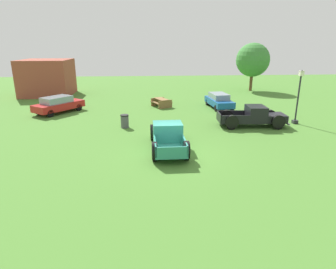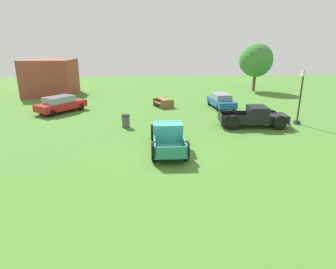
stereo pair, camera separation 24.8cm
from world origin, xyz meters
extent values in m
plane|color=#477A2D|center=(0.00, 0.00, 0.00)|extent=(80.00, 80.00, 0.00)
cube|color=#2D8475|center=(-0.29, 2.38, 0.64)|extent=(1.50, 1.48, 0.54)
cube|color=silver|center=(-0.30, 3.14, 0.64)|extent=(1.34, 0.07, 0.45)
sphere|color=silver|center=(-0.89, 3.11, 0.67)|extent=(0.20, 0.20, 0.20)
sphere|color=silver|center=(0.30, 3.12, 0.67)|extent=(0.20, 0.20, 0.20)
cube|color=#2D8475|center=(-0.29, 1.01, 0.94)|extent=(1.65, 1.28, 1.13)
cube|color=#8C9EA8|center=(-0.29, 1.61, 1.18)|extent=(1.42, 0.05, 0.50)
cube|color=#2D8475|center=(-0.28, -0.66, 0.42)|extent=(1.65, 2.07, 0.10)
cube|color=#2D8475|center=(-1.06, -0.66, 0.74)|extent=(0.09, 2.06, 0.54)
cube|color=#2D8475|center=(0.50, -0.66, 0.74)|extent=(0.09, 2.06, 0.54)
cube|color=#2D8475|center=(-0.27, -1.65, 0.74)|extent=(1.64, 0.09, 0.54)
cylinder|color=black|center=(-1.12, 2.38, 0.37)|extent=(0.22, 0.75, 0.75)
cylinder|color=#B7B7BC|center=(-1.13, 2.38, 0.37)|extent=(0.24, 0.30, 0.30)
cylinder|color=black|center=(-1.12, 2.38, 0.56)|extent=(0.28, 0.94, 0.94)
cylinder|color=black|center=(0.53, 2.39, 0.37)|extent=(0.22, 0.75, 0.75)
cylinder|color=#B7B7BC|center=(0.54, 2.39, 0.37)|extent=(0.24, 0.30, 0.30)
cylinder|color=black|center=(0.53, 2.39, 0.56)|extent=(0.28, 0.94, 0.94)
cylinder|color=black|center=(-1.10, -0.91, 0.37)|extent=(0.22, 0.75, 0.75)
cylinder|color=#B7B7BC|center=(-1.11, -0.91, 0.37)|extent=(0.24, 0.30, 0.30)
cylinder|color=black|center=(-1.10, -0.91, 0.56)|extent=(0.28, 0.94, 0.94)
cylinder|color=black|center=(0.55, -0.90, 0.37)|extent=(0.22, 0.75, 0.75)
cylinder|color=#B7B7BC|center=(0.56, -0.90, 0.37)|extent=(0.24, 0.30, 0.30)
cylinder|color=black|center=(0.55, -0.90, 0.56)|extent=(0.28, 0.94, 0.94)
cube|color=silver|center=(-0.30, 3.18, 0.34)|extent=(1.79, 0.11, 0.12)
cube|color=black|center=(7.79, 5.02, 0.64)|extent=(1.55, 1.57, 0.54)
cube|color=silver|center=(8.54, 4.98, 0.64)|extent=(0.14, 1.34, 0.45)
sphere|color=silver|center=(8.56, 5.57, 0.67)|extent=(0.20, 0.20, 0.20)
sphere|color=silver|center=(8.49, 4.38, 0.67)|extent=(0.20, 0.20, 0.20)
cube|color=black|center=(6.42, 5.10, 0.94)|extent=(1.37, 1.71, 1.13)
cube|color=#8C9EA8|center=(7.01, 5.07, 1.18)|extent=(0.12, 1.42, 0.50)
cube|color=black|center=(4.75, 5.20, 0.42)|extent=(2.15, 1.76, 0.10)
cube|color=black|center=(4.80, 5.98, 0.74)|extent=(2.06, 0.20, 0.54)
cube|color=black|center=(4.71, 4.42, 0.74)|extent=(2.06, 0.20, 0.54)
cube|color=black|center=(3.76, 5.25, 0.74)|extent=(0.17, 1.64, 0.54)
cylinder|color=black|center=(7.83, 5.84, 0.37)|extent=(0.76, 0.26, 0.75)
cylinder|color=#B7B7BC|center=(7.83, 5.85, 0.37)|extent=(0.31, 0.25, 0.30)
cylinder|color=black|center=(7.83, 5.84, 0.56)|extent=(0.96, 0.33, 0.94)
cylinder|color=black|center=(7.74, 4.20, 0.37)|extent=(0.76, 0.26, 0.75)
cylinder|color=#B7B7BC|center=(7.74, 4.19, 0.37)|extent=(0.31, 0.25, 0.30)
cylinder|color=black|center=(7.74, 4.20, 0.56)|extent=(0.96, 0.33, 0.94)
cylinder|color=black|center=(4.55, 6.03, 0.37)|extent=(0.76, 0.26, 0.75)
cylinder|color=#B7B7BC|center=(4.55, 6.04, 0.37)|extent=(0.31, 0.25, 0.30)
cylinder|color=black|center=(4.55, 6.03, 0.56)|extent=(0.96, 0.33, 0.94)
cylinder|color=black|center=(4.46, 4.39, 0.37)|extent=(0.76, 0.26, 0.75)
cylinder|color=#B7B7BC|center=(4.46, 4.38, 0.37)|extent=(0.31, 0.25, 0.30)
cylinder|color=black|center=(4.46, 4.39, 0.56)|extent=(0.96, 0.33, 0.94)
cube|color=silver|center=(8.58, 4.97, 0.34)|extent=(0.20, 1.79, 0.12)
cube|color=#B21E1E|center=(-9.07, 10.64, 0.61)|extent=(4.03, 4.47, 0.59)
cube|color=#7F939E|center=(-9.16, 10.52, 1.17)|extent=(2.65, 2.81, 0.54)
cylinder|color=black|center=(-8.78, 12.27, 0.31)|extent=(0.54, 0.61, 0.62)
cylinder|color=black|center=(-7.55, 11.31, 0.31)|extent=(0.54, 0.61, 0.62)
cylinder|color=black|center=(-10.58, 9.97, 0.31)|extent=(0.54, 0.61, 0.62)
cylinder|color=black|center=(-9.35, 9.00, 0.31)|extent=(0.54, 0.61, 0.62)
cube|color=#195699|center=(5.32, 11.50, 0.57)|extent=(2.00, 4.15, 0.55)
cube|color=#7F939E|center=(5.31, 11.64, 1.09)|extent=(1.58, 2.37, 0.50)
cylinder|color=black|center=(6.18, 10.21, 0.29)|extent=(0.24, 0.60, 0.58)
cylinder|color=black|center=(4.72, 10.07, 0.29)|extent=(0.24, 0.60, 0.58)
cylinder|color=black|center=(5.93, 12.93, 0.29)|extent=(0.24, 0.60, 0.58)
cylinder|color=black|center=(4.47, 12.79, 0.29)|extent=(0.24, 0.60, 0.58)
cube|color=#2D2D33|center=(9.73, 5.65, 0.12)|extent=(0.36, 0.36, 0.25)
cylinder|color=#2D2D33|center=(9.73, 5.65, 1.91)|extent=(0.12, 0.12, 3.31)
cube|color=#F2EACC|center=(9.73, 5.65, 3.74)|extent=(0.28, 0.28, 0.36)
cone|color=#2D2D33|center=(9.73, 5.65, 3.92)|extent=(0.32, 0.32, 0.14)
cube|color=olive|center=(-0.03, 12.41, 0.75)|extent=(1.48, 1.97, 0.06)
cube|color=olive|center=(-0.58, 12.16, 0.45)|extent=(1.00, 1.75, 0.05)
cube|color=olive|center=(0.51, 12.66, 0.45)|extent=(1.00, 1.75, 0.05)
cube|color=olive|center=(-0.37, 13.14, 0.38)|extent=(1.31, 0.65, 0.75)
cube|color=olive|center=(0.30, 11.68, 0.38)|extent=(1.31, 0.65, 0.75)
cylinder|color=#4C4C51|center=(-3.04, 5.47, 0.42)|extent=(0.56, 0.56, 0.85)
cylinder|color=black|center=(-3.04, 5.47, 0.90)|extent=(0.59, 0.59, 0.10)
cylinder|color=brown|center=(11.85, 21.40, 1.14)|extent=(0.36, 0.36, 2.28)
sphere|color=#3D7F38|center=(11.85, 21.40, 3.83)|extent=(4.12, 4.12, 4.12)
cube|color=brown|center=(-12.84, 20.11, 2.02)|extent=(5.32, 5.37, 4.04)
camera|label=1|loc=(-1.46, -14.79, 5.80)|focal=31.00mm
camera|label=2|loc=(-1.21, -14.80, 5.80)|focal=31.00mm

